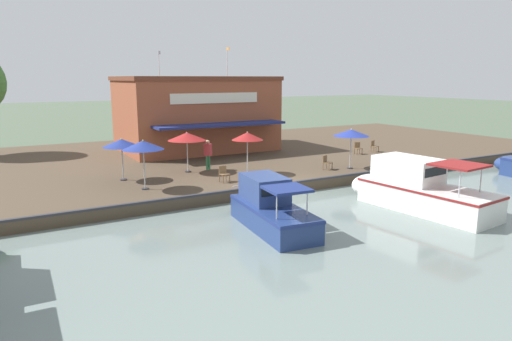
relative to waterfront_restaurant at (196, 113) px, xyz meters
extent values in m
plane|color=#4C5B47|center=(13.62, -0.82, -3.38)|extent=(220.00, 220.00, 0.00)
cube|color=#4C3D2D|center=(2.62, -0.82, -3.08)|extent=(22.00, 56.00, 0.60)
cube|color=#2D2D33|center=(13.52, -0.82, -2.73)|extent=(0.20, 50.40, 0.10)
cube|color=brown|center=(-0.03, 0.00, -0.15)|extent=(7.32, 10.97, 5.24)
cube|color=brown|center=(-0.03, 0.00, 2.62)|extent=(7.47, 11.19, 0.30)
cube|color=navy|center=(4.53, 0.00, -0.48)|extent=(1.80, 9.32, 0.16)
cube|color=silver|center=(3.67, 0.00, 1.29)|extent=(0.08, 6.58, 0.70)
cylinder|color=silver|center=(-0.03, 2.74, 3.74)|extent=(0.06, 0.06, 2.54)
cube|color=orange|center=(0.15, 2.74, 4.86)|extent=(0.36, 0.03, 0.24)
cylinder|color=silver|center=(-0.03, -2.74, 3.53)|extent=(0.06, 0.06, 2.12)
cube|color=#4C4C56|center=(0.15, -2.74, 4.43)|extent=(0.36, 0.03, 0.24)
cylinder|color=#B7B7B7|center=(11.91, 5.14, -1.65)|extent=(0.06, 0.06, 2.26)
cylinder|color=#2D2D33|center=(11.91, 5.14, -2.75)|extent=(0.36, 0.36, 0.06)
cone|color=navy|center=(11.91, 5.14, -0.58)|extent=(2.16, 2.16, 0.41)
cone|color=white|center=(11.91, 5.14, -0.56)|extent=(1.34, 1.34, 0.33)
sphere|color=white|center=(11.91, 5.14, -0.38)|extent=(0.08, 0.08, 0.08)
cylinder|color=#B7B7B7|center=(10.96, -7.27, -1.63)|extent=(0.06, 0.06, 2.28)
cylinder|color=#2D2D33|center=(10.96, -7.27, -2.75)|extent=(0.36, 0.36, 0.06)
cone|color=navy|center=(10.96, -7.27, -0.56)|extent=(2.02, 2.02, 0.44)
cone|color=yellow|center=(10.96, -7.27, -0.54)|extent=(1.25, 1.25, 0.36)
sphere|color=yellow|center=(10.96, -7.27, -0.34)|extent=(0.08, 0.08, 0.08)
cylinder|color=#B7B7B7|center=(8.35, -7.69, -1.73)|extent=(0.06, 0.06, 2.10)
cylinder|color=#2D2D33|center=(8.35, -7.69, -2.75)|extent=(0.36, 0.36, 0.06)
cone|color=navy|center=(8.35, -7.69, -0.74)|extent=(1.97, 1.97, 0.42)
cone|color=yellow|center=(8.35, -7.69, -0.72)|extent=(1.22, 1.22, 0.34)
sphere|color=yellow|center=(8.35, -7.69, -0.53)|extent=(0.08, 0.08, 0.08)
cylinder|color=#B7B7B7|center=(10.23, -1.07, -1.65)|extent=(0.06, 0.06, 2.26)
cylinder|color=#2D2D33|center=(10.23, -1.07, -2.75)|extent=(0.36, 0.36, 0.06)
cone|color=maroon|center=(10.23, -1.07, -0.59)|extent=(1.79, 1.79, 0.44)
cone|color=white|center=(10.23, -1.07, -0.57)|extent=(1.11, 1.11, 0.35)
sphere|color=white|center=(10.23, -1.07, -0.37)|extent=(0.08, 0.08, 0.08)
cylinder|color=#B7B7B7|center=(8.03, -3.86, -1.69)|extent=(0.06, 0.06, 2.17)
cylinder|color=#2D2D33|center=(8.03, -3.86, -2.75)|extent=(0.36, 0.36, 0.06)
cone|color=maroon|center=(8.03, -3.86, -0.67)|extent=(2.22, 2.22, 0.46)
cone|color=white|center=(8.03, -3.86, -0.65)|extent=(1.37, 1.37, 0.36)
sphere|color=white|center=(8.03, -3.86, -0.45)|extent=(0.08, 0.08, 0.08)
cube|color=brown|center=(11.63, 3.98, -2.56)|extent=(0.05, 0.05, 0.42)
cube|color=brown|center=(11.78, 3.61, -2.56)|extent=(0.05, 0.05, 0.42)
cube|color=brown|center=(11.26, 3.84, -2.56)|extent=(0.05, 0.05, 0.42)
cube|color=brown|center=(11.41, 3.46, -2.56)|extent=(0.05, 0.05, 0.42)
cube|color=brown|center=(11.52, 3.72, -2.35)|extent=(0.57, 0.57, 0.05)
cube|color=brown|center=(11.33, 3.65, -2.13)|extent=(0.20, 0.42, 0.40)
cube|color=brown|center=(11.66, -2.93, -2.56)|extent=(0.04, 0.04, 0.42)
cube|color=brown|center=(11.69, -3.33, -2.56)|extent=(0.04, 0.04, 0.42)
cube|color=brown|center=(11.27, -2.96, -2.56)|extent=(0.04, 0.04, 0.42)
cube|color=brown|center=(11.29, -3.36, -2.56)|extent=(0.04, 0.04, 0.42)
cube|color=brown|center=(11.48, -3.14, -2.35)|extent=(0.47, 0.47, 0.05)
cube|color=brown|center=(11.28, -3.16, -2.13)|extent=(0.07, 0.44, 0.40)
cube|color=brown|center=(8.34, 9.40, -2.56)|extent=(0.05, 0.05, 0.42)
cube|color=brown|center=(8.24, 9.02, -2.56)|extent=(0.05, 0.05, 0.42)
cube|color=brown|center=(7.95, 9.50, -2.56)|extent=(0.05, 0.05, 0.42)
cube|color=brown|center=(7.85, 9.11, -2.56)|extent=(0.05, 0.05, 0.42)
cube|color=brown|center=(8.09, 9.26, -2.35)|extent=(0.54, 0.54, 0.05)
cube|color=brown|center=(7.90, 9.31, -2.13)|extent=(0.15, 0.44, 0.40)
cube|color=brown|center=(8.07, 11.28, -2.56)|extent=(0.05, 0.05, 0.42)
cube|color=brown|center=(8.18, 10.89, -2.56)|extent=(0.05, 0.05, 0.42)
cube|color=brown|center=(7.68, 11.17, -2.56)|extent=(0.05, 0.05, 0.42)
cube|color=brown|center=(7.79, 10.78, -2.56)|extent=(0.05, 0.05, 0.42)
cube|color=brown|center=(7.93, 11.03, -2.35)|extent=(0.54, 0.54, 0.05)
cube|color=brown|center=(7.74, 10.98, -2.13)|extent=(0.16, 0.43, 0.40)
cylinder|color=#337547|center=(8.01, -2.63, -2.34)|extent=(0.13, 0.13, 0.88)
cylinder|color=#337547|center=(7.95, -2.46, -2.34)|extent=(0.13, 0.13, 0.88)
cylinder|color=#B23338|center=(7.98, -2.54, -1.55)|extent=(0.51, 0.51, 0.70)
sphere|color=tan|center=(7.98, -2.54, -1.08)|extent=(0.24, 0.24, 0.24)
cube|color=white|center=(19.25, 3.25, -2.71)|extent=(6.30, 2.91, 1.17)
ellipsoid|color=white|center=(16.22, 2.94, -2.71)|extent=(2.36, 2.40, 1.17)
cube|color=maroon|center=(19.25, 3.25, -2.21)|extent=(6.37, 2.96, 0.10)
cube|color=white|center=(18.18, 3.14, -1.55)|extent=(3.07, 2.13, 1.16)
cube|color=black|center=(19.60, 3.28, -1.41)|extent=(0.22, 1.61, 0.40)
cube|color=maroon|center=(20.68, 3.39, -0.95)|extent=(2.06, 2.14, 0.09)
cylinder|color=silver|center=(21.15, 4.25, -1.54)|extent=(0.05, 0.05, 1.18)
cylinder|color=silver|center=(21.32, 2.64, -1.54)|extent=(0.05, 0.05, 1.18)
cube|color=navy|center=(18.00, -4.15, -2.82)|extent=(5.00, 2.29, 0.96)
ellipsoid|color=navy|center=(15.60, -3.90, -2.82)|extent=(1.88, 1.87, 0.96)
cube|color=navy|center=(18.00, -4.15, -2.42)|extent=(5.06, 2.34, 0.10)
cube|color=navy|center=(17.16, -4.06, -1.81)|extent=(2.31, 1.65, 1.07)
cube|color=black|center=(18.21, -4.18, -1.67)|extent=(0.19, 1.25, 0.37)
cube|color=navy|center=(19.14, -4.27, -1.38)|extent=(1.60, 1.67, 0.10)
cylinder|color=silver|center=(19.63, -3.70, -1.86)|extent=(0.05, 0.05, 0.96)
cylinder|color=silver|center=(19.50, -4.94, -1.86)|extent=(0.05, 0.05, 0.96)
cylinder|color=silver|center=(15.40, -3.88, -2.04)|extent=(0.19, 1.43, 0.04)
camera|label=1|loc=(32.80, -13.38, 2.63)|focal=32.00mm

